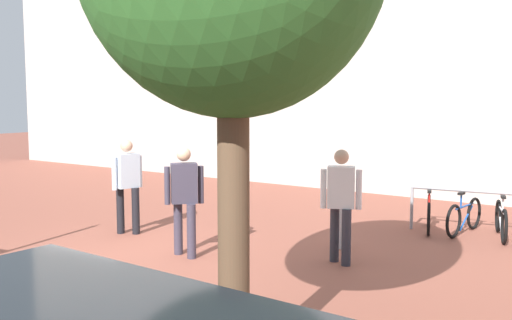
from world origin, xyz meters
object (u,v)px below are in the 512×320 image
at_px(bollard_steel, 343,222).
at_px(person_casual_tan, 341,199).
at_px(bike_rack_cluster, 501,218).
at_px(person_suited_dark, 184,194).
at_px(person_shirt_blue, 127,180).

bearing_deg(bollard_steel, person_casual_tan, -66.32).
xyz_separation_m(bike_rack_cluster, person_suited_dark, (-3.81, -4.11, 0.64)).
bearing_deg(person_shirt_blue, person_suited_dark, -17.30).
bearing_deg(person_casual_tan, bollard_steel, 113.68).
relative_size(bike_rack_cluster, person_casual_tan, 1.85).
xyz_separation_m(bollard_steel, person_casual_tan, (0.36, -0.83, 0.53)).
relative_size(bollard_steel, person_casual_tan, 0.52).
bearing_deg(person_suited_dark, bollard_steel, 45.22).
distance_m(person_suited_dark, person_casual_tan, 2.41).
distance_m(person_shirt_blue, person_suited_dark, 1.97).
xyz_separation_m(bollard_steel, person_shirt_blue, (-3.70, -1.25, 0.53)).
bearing_deg(person_casual_tan, person_suited_dark, -155.16).
relative_size(bike_rack_cluster, person_suited_dark, 1.85).
height_order(bike_rack_cluster, person_suited_dark, person_suited_dark).
distance_m(bollard_steel, person_suited_dark, 2.65).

